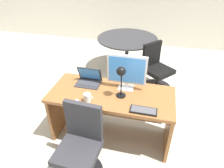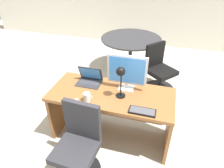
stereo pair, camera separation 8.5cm
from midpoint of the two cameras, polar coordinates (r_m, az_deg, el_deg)
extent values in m
plane|color=#B7B2A3|center=(4.24, 4.14, 0.54)|extent=(12.00, 12.00, 0.00)
cube|color=brown|center=(2.61, -1.11, -3.02)|extent=(1.60, 0.70, 0.04)
cube|color=brown|center=(3.10, -15.24, -6.57)|extent=(0.04, 0.61, 0.72)
cube|color=brown|center=(2.81, 14.91, -11.45)|extent=(0.04, 0.61, 0.72)
cube|color=brown|center=(3.02, 0.22, -5.46)|extent=(1.41, 0.02, 0.50)
cube|color=silver|center=(2.70, 3.06, -1.04)|extent=(0.20, 0.16, 0.01)
cube|color=silver|center=(2.68, 3.13, -0.17)|extent=(0.04, 0.02, 0.07)
cube|color=silver|center=(2.55, 3.24, 4.08)|extent=(0.50, 0.04, 0.39)
cube|color=#3F8CEA|center=(2.53, 3.16, 3.86)|extent=(0.45, 0.00, 0.34)
cube|color=#2D2D33|center=(2.80, -7.54, 0.11)|extent=(0.33, 0.24, 0.01)
cube|color=#38383D|center=(2.81, -7.43, 0.41)|extent=(0.28, 0.13, 0.00)
cube|color=#2D2D33|center=(2.81, -7.15, 2.90)|extent=(0.33, 0.09, 0.22)
cube|color=#3F8CEA|center=(2.80, -7.21, 2.78)|extent=(0.29, 0.07, 0.18)
cube|color=black|center=(2.34, 7.84, -7.43)|extent=(0.31, 0.13, 0.02)
cube|color=#47474C|center=(2.33, 7.86, -7.23)|extent=(0.28, 0.11, 0.00)
ellipsoid|color=#B7BABF|center=(2.48, -10.93, -4.74)|extent=(0.04, 0.08, 0.03)
cylinder|color=black|center=(2.55, 1.57, -3.22)|extent=(0.12, 0.12, 0.01)
cylinder|color=black|center=(2.45, 1.63, -0.10)|extent=(0.02, 0.02, 0.32)
sphere|color=black|center=(2.33, 1.55, 3.59)|extent=(0.11, 0.11, 0.11)
cylinder|color=white|center=(2.46, -7.95, -3.82)|extent=(0.09, 0.09, 0.11)
torus|color=white|center=(2.44, -7.01, -3.88)|extent=(0.06, 0.01, 0.06)
cylinder|color=black|center=(2.58, -10.25, -21.23)|extent=(0.05, 0.05, 0.33)
cube|color=#2D2D33|center=(2.42, -10.74, -18.41)|extent=(0.49, 0.49, 0.08)
cube|color=#2D2D33|center=(2.34, -9.04, -10.15)|extent=(0.44, 0.09, 0.49)
cylinder|color=black|center=(4.70, 3.47, 4.35)|extent=(0.57, 0.57, 0.04)
cylinder|color=black|center=(4.54, 3.62, 8.43)|extent=(0.08, 0.08, 0.69)
cylinder|color=#2D2D33|center=(4.40, 3.79, 12.72)|extent=(1.27, 1.27, 0.03)
cylinder|color=black|center=(4.12, 11.77, -0.88)|extent=(0.56, 0.56, 0.04)
cylinder|color=black|center=(4.03, 12.06, 1.23)|extent=(0.05, 0.05, 0.32)
cube|color=black|center=(3.93, 12.39, 3.69)|extent=(0.65, 0.65, 0.08)
cube|color=black|center=(3.94, 10.54, 8.37)|extent=(0.33, 0.37, 0.45)
camera|label=1|loc=(0.04, -90.95, -0.62)|focal=32.44mm
camera|label=2|loc=(0.04, 89.05, 0.62)|focal=32.44mm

